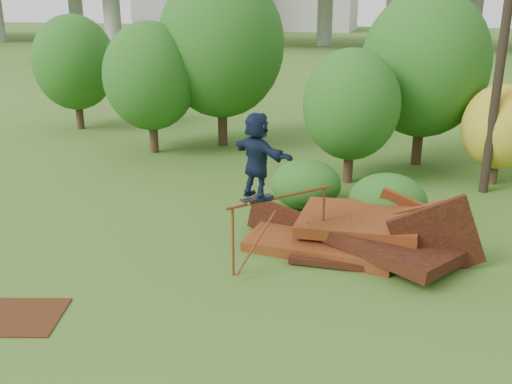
% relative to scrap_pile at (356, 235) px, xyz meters
% --- Properties ---
extents(ground, '(240.00, 240.00, 0.00)m').
position_rel_scrap_pile_xyz_m(ground, '(-1.49, -2.88, -0.40)').
color(ground, '#2D5116').
rests_on(ground, ground).
extents(scrap_pile, '(5.92, 3.41, 2.27)m').
position_rel_scrap_pile_xyz_m(scrap_pile, '(0.00, 0.00, 0.00)').
color(scrap_pile, '#3D190B').
rests_on(scrap_pile, ground).
extents(grind_rail, '(1.95, 2.15, 1.64)m').
position_rel_scrap_pile_xyz_m(grind_rail, '(-1.65, -1.10, 0.80)').
color(grind_rail, '#6B3110').
rests_on(grind_rail, ground).
extents(skateboard, '(0.69, 0.73, 0.08)m').
position_rel_scrap_pile_xyz_m(skateboard, '(-2.08, -1.58, 1.30)').
color(skateboard, black).
rests_on(skateboard, grind_rail).
extents(skater, '(1.77, 1.44, 1.90)m').
position_rel_scrap_pile_xyz_m(skater, '(-2.08, -1.58, 2.27)').
color(skater, '#121C34').
rests_on(skater, skateboard).
extents(flat_plate, '(2.28, 1.87, 0.03)m').
position_rel_scrap_pile_xyz_m(flat_plate, '(-6.16, -4.89, -0.39)').
color(flat_plate, '#3C1E0D').
rests_on(flat_plate, ground).
extents(tree_0, '(3.61, 3.61, 5.09)m').
position_rel_scrap_pile_xyz_m(tree_0, '(-8.74, 7.35, 2.60)').
color(tree_0, black).
rests_on(tree_0, ground).
extents(tree_1, '(5.04, 5.04, 7.02)m').
position_rel_scrap_pile_xyz_m(tree_1, '(-6.46, 9.19, 3.71)').
color(tree_1, black).
rests_on(tree_1, ground).
extents(tree_2, '(3.13, 3.13, 4.41)m').
position_rel_scrap_pile_xyz_m(tree_2, '(-0.83, 5.46, 2.20)').
color(tree_2, black).
rests_on(tree_2, ground).
extents(tree_3, '(4.49, 4.49, 6.23)m').
position_rel_scrap_pile_xyz_m(tree_3, '(1.38, 8.37, 3.24)').
color(tree_3, black).
rests_on(tree_3, ground).
extents(tree_4, '(2.39, 2.39, 3.29)m').
position_rel_scrap_pile_xyz_m(tree_4, '(3.86, 6.59, 1.51)').
color(tree_4, black).
rests_on(tree_4, ground).
extents(tree_6, '(3.74, 3.74, 5.22)m').
position_rel_scrap_pile_xyz_m(tree_6, '(-13.98, 10.48, 2.66)').
color(tree_6, black).
rests_on(tree_6, ground).
extents(shrub_left, '(2.06, 1.90, 1.43)m').
position_rel_scrap_pile_xyz_m(shrub_left, '(-1.75, 2.69, 0.31)').
color(shrub_left, '#154C14').
rests_on(shrub_left, ground).
extents(shrub_right, '(2.08, 1.90, 1.47)m').
position_rel_scrap_pile_xyz_m(shrub_right, '(0.64, 1.77, 0.33)').
color(shrub_right, '#154C14').
rests_on(shrub_right, ground).
extents(utility_pole, '(1.40, 0.28, 11.17)m').
position_rel_scrap_pile_xyz_m(utility_pole, '(3.49, 5.58, 5.26)').
color(utility_pole, black).
rests_on(utility_pole, ground).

